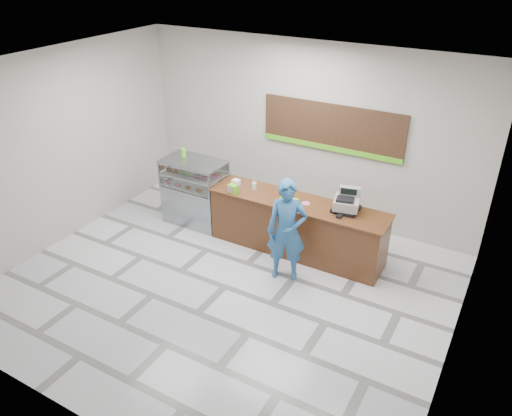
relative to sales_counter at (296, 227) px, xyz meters
The scene contains 16 objects.
floor 1.72m from the sales_counter, 109.54° to the right, with size 7.00×7.00×0.00m, color silver.
back_wall 1.98m from the sales_counter, 110.77° to the left, with size 7.00×7.00×0.00m, color #B5AFA6.
ceiling 3.41m from the sales_counter, 109.54° to the right, with size 7.00×7.00×0.00m, color silver.
sales_counter is the anchor object (origin of this frame).
display_case 2.23m from the sales_counter, behind, with size 1.22×0.72×1.33m.
menu_board 2.00m from the sales_counter, 90.00° to the left, with size 2.80×0.06×0.90m.
cash_register 1.08m from the sales_counter, ahead, with size 0.50×0.52×0.39m.
card_terminal 1.01m from the sales_counter, ahead, with size 0.08×0.17×0.04m, color black.
serving_tray 0.55m from the sales_counter, 162.05° to the right, with size 0.35×0.26×0.02m.
napkin_box 1.40m from the sales_counter, behind, with size 0.13×0.13×0.11m, color white.
straw_cup 1.07m from the sales_counter, behind, with size 0.08×0.08×0.13m, color silver.
promo_box 1.33m from the sales_counter, 166.91° to the right, with size 0.18×0.12×0.16m, color #5BBD20.
donut_decal 0.54m from the sales_counter, ahead, with size 0.15×0.15×0.00m, color pink.
green_cup_left 2.66m from the sales_counter, behind, with size 0.10×0.10×0.15m, color #5BBD20.
green_cup_right 2.70m from the sales_counter, behind, with size 0.09×0.09×0.14m, color #5BBD20.
customer 0.88m from the sales_counter, 76.86° to the right, with size 0.65×0.43×1.78m, color #2A5F97.
Camera 1 is at (3.73, -5.50, 5.07)m, focal length 35.00 mm.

